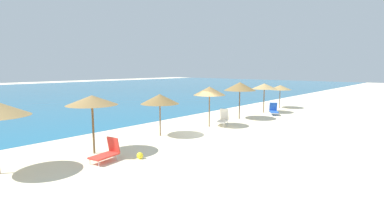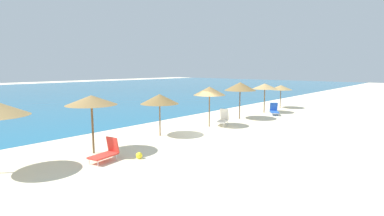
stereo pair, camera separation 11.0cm
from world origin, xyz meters
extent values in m
plane|color=beige|center=(0.00, 0.00, 0.00)|extent=(160.00, 160.00, 0.00)
cube|color=#1E6B93|center=(0.00, 37.95, 0.00)|extent=(160.00, 65.25, 0.01)
cylinder|color=brown|center=(-7.02, 1.30, 1.24)|extent=(0.10, 0.10, 2.49)
cone|color=olive|center=(-7.02, 1.30, 2.57)|extent=(2.39, 2.39, 0.46)
cylinder|color=brown|center=(-2.43, 1.59, 1.05)|extent=(0.08, 0.08, 2.10)
cone|color=olive|center=(-2.43, 1.59, 2.24)|extent=(2.28, 2.28, 0.58)
cylinder|color=brown|center=(1.74, 1.07, 1.18)|extent=(0.08, 0.08, 2.36)
cone|color=olive|center=(1.74, 1.07, 2.50)|extent=(2.21, 2.21, 0.59)
cylinder|color=brown|center=(5.78, 1.13, 1.22)|extent=(0.08, 0.08, 2.44)
cone|color=olive|center=(5.78, 1.13, 2.62)|extent=(2.51, 2.51, 0.66)
cylinder|color=brown|center=(10.14, 1.23, 1.16)|extent=(0.10, 0.10, 2.32)
cone|color=tan|center=(10.14, 1.23, 2.42)|extent=(2.29, 2.29, 0.50)
cylinder|color=brown|center=(14.09, 1.47, 1.01)|extent=(0.08, 0.08, 2.02)
cone|color=#9E7F4C|center=(14.09, 1.47, 2.11)|extent=(2.24, 2.24, 0.47)
cube|color=white|center=(2.45, 0.48, 0.34)|extent=(1.40, 1.01, 0.07)
cube|color=white|center=(3.01, 0.69, 0.76)|extent=(0.52, 0.68, 0.81)
cylinder|color=silver|center=(1.86, 0.52, 0.15)|extent=(0.04, 0.04, 0.31)
cylinder|color=silver|center=(2.04, 0.05, 0.15)|extent=(0.04, 0.04, 0.31)
cylinder|color=silver|center=(2.87, 0.91, 0.15)|extent=(0.04, 0.04, 0.31)
cylinder|color=silver|center=(3.05, 0.43, 0.15)|extent=(0.04, 0.04, 0.31)
cube|color=blue|center=(9.37, -0.16, 0.28)|extent=(1.40, 1.24, 0.07)
cube|color=blue|center=(9.86, 0.16, 0.67)|extent=(0.57, 0.69, 0.76)
cylinder|color=silver|center=(8.77, -0.22, 0.12)|extent=(0.04, 0.04, 0.25)
cylinder|color=silver|center=(9.08, -0.69, 0.12)|extent=(0.04, 0.04, 0.25)
cylinder|color=silver|center=(9.66, 0.36, 0.12)|extent=(0.04, 0.04, 0.25)
cylinder|color=silver|center=(9.96, -0.10, 0.12)|extent=(0.04, 0.04, 0.25)
cube|color=red|center=(-7.46, -0.23, 0.28)|extent=(1.31, 0.84, 0.07)
cube|color=red|center=(-6.90, -0.14, 0.64)|extent=(0.29, 0.68, 0.72)
cylinder|color=silver|center=(-8.02, -0.04, 0.12)|extent=(0.04, 0.04, 0.25)
cylinder|color=silver|center=(-7.93, -0.59, 0.12)|extent=(0.04, 0.04, 0.25)
cylinder|color=silver|center=(-7.00, 0.13, 0.12)|extent=(0.04, 0.04, 0.25)
cylinder|color=silver|center=(-6.91, -0.42, 0.12)|extent=(0.04, 0.04, 0.25)
sphere|color=yellow|center=(-6.13, -1.03, 0.15)|extent=(0.30, 0.30, 0.30)
camera|label=1|loc=(-14.23, -11.13, 4.06)|focal=27.33mm
camera|label=2|loc=(-14.16, -11.22, 4.06)|focal=27.33mm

